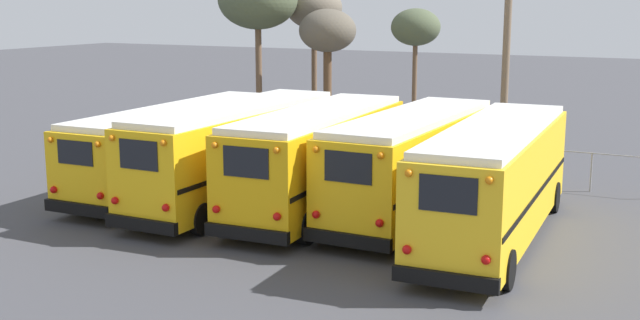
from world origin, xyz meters
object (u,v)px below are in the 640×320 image
(school_bus_1, at_px, (237,150))
(school_bus_3, at_px, (412,162))
(bare_tree_1, at_px, (416,28))
(school_bus_0, at_px, (180,144))
(utility_pole, at_px, (506,58))
(school_bus_4, at_px, (495,178))
(bare_tree_0, at_px, (314,9))
(school_bus_2, at_px, (319,157))
(bare_tree_2, at_px, (328,33))
(bare_tree_3, at_px, (258,0))

(school_bus_1, height_order, school_bus_3, school_bus_1)
(bare_tree_1, bearing_deg, school_bus_0, -100.94)
(utility_pole, xyz_separation_m, bare_tree_1, (-5.69, 4.15, 1.05))
(school_bus_0, height_order, bare_tree_1, bare_tree_1)
(school_bus_4, xyz_separation_m, bare_tree_0, (-13.94, 15.77, 4.48))
(school_bus_2, xyz_separation_m, bare_tree_2, (-6.18, 13.00, 3.35))
(school_bus_4, bearing_deg, school_bus_0, 174.50)
(school_bus_2, bearing_deg, bare_tree_1, 99.90)
(school_bus_1, relative_size, school_bus_3, 1.08)
(school_bus_2, distance_m, bare_tree_0, 17.77)
(school_bus_2, distance_m, school_bus_3, 3.01)
(bare_tree_2, height_order, bare_tree_3, bare_tree_3)
(school_bus_2, bearing_deg, bare_tree_3, 128.13)
(school_bus_1, distance_m, bare_tree_1, 16.91)
(bare_tree_2, bearing_deg, bare_tree_3, -173.89)
(school_bus_1, bearing_deg, school_bus_4, -2.13)
(school_bus_3, xyz_separation_m, bare_tree_0, (-11.00, 14.54, 4.50))
(school_bus_1, height_order, bare_tree_0, bare_tree_0)
(school_bus_0, xyz_separation_m, bare_tree_3, (-4.01, 12.05, 5.11))
(school_bus_3, bearing_deg, bare_tree_0, 127.10)
(school_bus_4, height_order, bare_tree_0, bare_tree_0)
(school_bus_1, xyz_separation_m, bare_tree_1, (0.10, 16.54, 3.53))
(school_bus_0, height_order, school_bus_1, school_bus_1)
(bare_tree_0, xyz_separation_m, bare_tree_2, (1.88, -2.19, -1.13))
(school_bus_3, bearing_deg, school_bus_4, -22.67)
(bare_tree_1, bearing_deg, school_bus_1, -90.35)
(bare_tree_0, relative_size, bare_tree_3, 0.90)
(school_bus_1, height_order, school_bus_4, school_bus_1)
(school_bus_2, height_order, school_bus_3, school_bus_2)
(school_bus_4, relative_size, bare_tree_2, 1.68)
(school_bus_3, height_order, utility_pole, utility_pole)
(school_bus_0, bearing_deg, bare_tree_2, 91.36)
(school_bus_4, bearing_deg, utility_pole, 103.42)
(bare_tree_0, height_order, bare_tree_3, bare_tree_3)
(school_bus_0, relative_size, bare_tree_1, 1.72)
(school_bus_4, relative_size, bare_tree_3, 1.28)
(school_bus_2, height_order, bare_tree_2, bare_tree_2)
(school_bus_2, bearing_deg, bare_tree_2, 115.42)
(utility_pole, relative_size, bare_tree_1, 1.31)
(utility_pole, distance_m, bare_tree_1, 7.12)
(bare_tree_0, relative_size, bare_tree_2, 1.18)
(school_bus_4, height_order, bare_tree_2, bare_tree_2)
(school_bus_2, height_order, utility_pole, utility_pole)
(bare_tree_1, bearing_deg, bare_tree_3, -152.41)
(school_bus_3, bearing_deg, bare_tree_2, 126.45)
(school_bus_0, distance_m, school_bus_3, 8.83)
(school_bus_3, height_order, school_bus_4, school_bus_4)
(bare_tree_2, bearing_deg, school_bus_4, -48.38)
(school_bus_4, bearing_deg, school_bus_3, 157.33)
(school_bus_2, bearing_deg, school_bus_0, 174.60)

